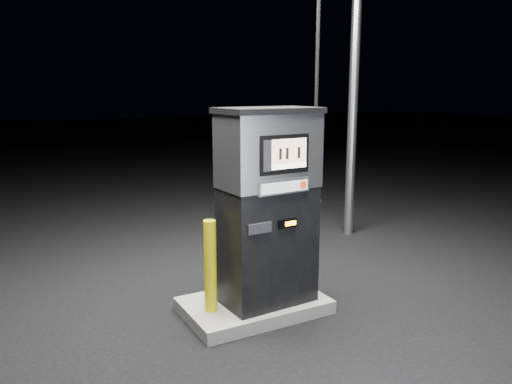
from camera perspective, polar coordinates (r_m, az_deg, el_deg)
ground at (r=5.94m, az=-0.23°, el=-13.50°), size 80.00×80.00×0.00m
pump_island at (r=5.90m, az=-0.23°, el=-12.84°), size 1.60×1.00×0.15m
fuel_dispenser at (r=5.49m, az=1.42°, el=-1.52°), size 1.21×0.70×4.53m
bollard_left at (r=5.44m, az=-5.25°, el=-8.45°), size 0.18×0.18×1.02m
bollard_right at (r=5.94m, az=4.72°, el=-7.58°), size 0.15×0.15×0.84m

